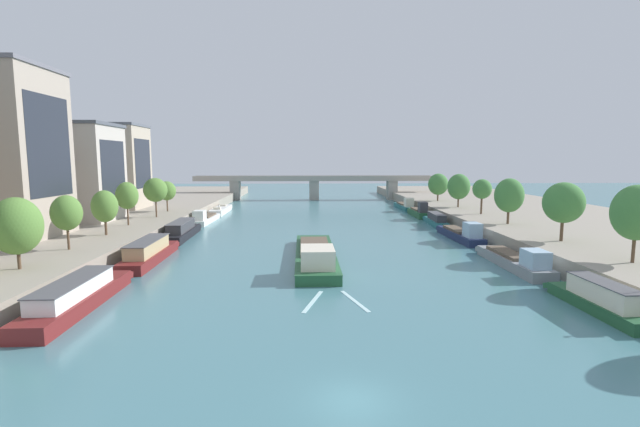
% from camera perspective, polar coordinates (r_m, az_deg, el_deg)
% --- Properties ---
extents(ground_plane, '(400.00, 400.00, 0.00)m').
position_cam_1_polar(ground_plane, '(24.46, 4.18, -22.84)').
color(ground_plane, teal).
extents(quay_left, '(36.00, 170.00, 2.30)m').
position_cam_1_polar(quay_left, '(86.25, -28.70, -1.19)').
color(quay_left, gray).
rests_on(quay_left, ground).
extents(quay_right, '(36.00, 170.00, 2.30)m').
position_cam_1_polar(quay_right, '(88.43, 27.86, -0.96)').
color(quay_right, gray).
rests_on(quay_right, ground).
extents(barge_midriver, '(4.85, 23.65, 3.11)m').
position_cam_1_polar(barge_midriver, '(52.77, -0.58, -5.29)').
color(barge_midriver, '#235633').
rests_on(barge_midriver, ground).
extents(wake_behind_barge, '(5.60, 5.90, 0.03)m').
position_cam_1_polar(wake_behind_barge, '(38.99, 1.78, -11.15)').
color(wake_behind_barge, silver).
rests_on(wake_behind_barge, ground).
extents(moored_boat_left_gap_after, '(3.16, 16.13, 2.59)m').
position_cam_1_polar(moored_boat_left_gap_after, '(41.80, -28.59, -9.23)').
color(moored_boat_left_gap_after, maroon).
rests_on(moored_boat_left_gap_after, ground).
extents(moored_boat_left_end, '(3.19, 15.41, 2.74)m').
position_cam_1_polar(moored_boat_left_end, '(56.84, -21.01, -4.64)').
color(moored_boat_left_end, maroon).
rests_on(moored_boat_left_end, ground).
extents(moored_boat_left_far, '(3.10, 14.97, 2.70)m').
position_cam_1_polar(moored_boat_left_far, '(72.13, -17.24, -2.11)').
color(moored_boat_left_far, black).
rests_on(moored_boat_left_far, ground).
extents(moored_boat_left_second, '(3.08, 13.57, 2.80)m').
position_cam_1_polar(moored_boat_left_second, '(87.99, -14.51, -0.61)').
color(moored_boat_left_second, silver).
rests_on(moored_boat_left_second, ground).
extents(moored_boat_left_downstream, '(2.82, 14.61, 2.39)m').
position_cam_1_polar(moored_boat_left_downstream, '(102.83, -12.57, 0.43)').
color(moored_boat_left_downstream, silver).
rests_on(moored_boat_left_downstream, ground).
extents(moored_boat_right_midway, '(2.48, 11.56, 2.60)m').
position_cam_1_polar(moored_boat_right_midway, '(42.42, 32.13, -9.23)').
color(moored_boat_right_midway, '#235633').
rests_on(moored_boat_right_midway, ground).
extents(moored_boat_right_second, '(2.84, 14.90, 2.93)m').
position_cam_1_polar(moored_boat_right_second, '(54.57, 23.70, -5.51)').
color(moored_boat_right_second, gray).
rests_on(moored_boat_right_second, ground).
extents(moored_boat_right_near, '(3.02, 14.65, 3.21)m').
position_cam_1_polar(moored_boat_right_near, '(70.39, 17.64, -2.49)').
color(moored_boat_right_near, '#1E284C').
rests_on(moored_boat_right_near, ground).
extents(moored_boat_right_downstream, '(2.52, 12.39, 2.30)m').
position_cam_1_polar(moored_boat_right_downstream, '(84.61, 14.61, -0.82)').
color(moored_boat_right_downstream, '#23666B').
rests_on(moored_boat_right_downstream, ground).
extents(moored_boat_right_lone, '(2.21, 11.32, 3.41)m').
position_cam_1_polar(moored_boat_right_lone, '(96.39, 12.52, 0.20)').
color(moored_boat_right_lone, '#235633').
rests_on(moored_boat_right_lone, ground).
extents(moored_boat_right_end, '(2.67, 13.62, 3.09)m').
position_cam_1_polar(moored_boat_right_end, '(109.67, 10.82, 1.00)').
color(moored_boat_right_end, '#23666B').
rests_on(moored_boat_right_end, ground).
extents(tree_left_third, '(4.31, 4.31, 6.50)m').
position_cam_1_polar(tree_left_third, '(48.06, -34.35, -1.33)').
color(tree_left_third, brown).
rests_on(tree_left_third, quay_left).
extents(tree_left_by_lamp, '(3.21, 3.21, 5.97)m').
position_cam_1_polar(tree_left_by_lamp, '(55.58, -29.69, 0.07)').
color(tree_left_by_lamp, brown).
rests_on(tree_left_by_lamp, quay_left).
extents(tree_left_midway, '(3.29, 3.29, 5.84)m').
position_cam_1_polar(tree_left_midway, '(64.02, -25.85, 0.83)').
color(tree_left_midway, brown).
rests_on(tree_left_midway, quay_left).
extents(tree_left_end_of_row, '(3.25, 3.25, 6.46)m').
position_cam_1_polar(tree_left_end_of_row, '(72.16, -23.48, 2.10)').
color(tree_left_end_of_row, brown).
rests_on(tree_left_end_of_row, quay_left).
extents(tree_left_nearest, '(3.93, 3.93, 6.66)m').
position_cam_1_polar(tree_left_nearest, '(80.38, -20.32, 2.84)').
color(tree_left_nearest, brown).
rests_on(tree_left_nearest, quay_left).
extents(tree_left_distant, '(3.38, 3.38, 5.68)m').
position_cam_1_polar(tree_left_distant, '(88.77, -19.03, 2.76)').
color(tree_left_distant, brown).
rests_on(tree_left_distant, quay_left).
extents(tree_right_second, '(4.41, 4.41, 7.47)m').
position_cam_1_polar(tree_right_second, '(51.58, 35.46, 0.08)').
color(tree_right_second, brown).
rests_on(tree_right_second, quay_right).
extents(tree_right_far, '(4.69, 4.69, 7.11)m').
position_cam_1_polar(tree_right_far, '(60.73, 28.72, 1.22)').
color(tree_right_far, brown).
rests_on(tree_right_far, quay_right).
extents(tree_right_by_lamp, '(4.31, 4.31, 6.95)m').
position_cam_1_polar(tree_right_by_lamp, '(73.30, 23.05, 2.14)').
color(tree_right_by_lamp, brown).
rests_on(tree_right_by_lamp, quay_right).
extents(tree_right_nearest, '(3.34, 3.34, 6.27)m').
position_cam_1_polar(tree_right_nearest, '(84.85, 20.04, 2.94)').
color(tree_right_nearest, brown).
rests_on(tree_right_nearest, quay_right).
extents(tree_right_end_of_row, '(4.54, 4.54, 6.82)m').
position_cam_1_polar(tree_right_end_of_row, '(95.40, 17.33, 3.30)').
color(tree_right_end_of_row, brown).
rests_on(tree_right_end_of_row, quay_right).
extents(tree_right_distant, '(4.66, 4.66, 6.43)m').
position_cam_1_polar(tree_right_distant, '(108.62, 14.89, 3.64)').
color(tree_right_distant, brown).
rests_on(tree_right_distant, quay_right).
extents(building_left_tall, '(15.71, 11.11, 15.52)m').
position_cam_1_polar(building_left_tall, '(82.23, -29.81, 4.63)').
color(building_left_tall, '#BCB2A8').
rests_on(building_left_tall, quay_left).
extents(building_left_corner, '(11.97, 10.62, 16.70)m').
position_cam_1_polar(building_left_corner, '(98.59, -24.89, 5.49)').
color(building_left_corner, '#B2A38E').
rests_on(building_left_corner, quay_left).
extents(bridge_far, '(70.77, 4.40, 7.15)m').
position_cam_1_polar(bridge_far, '(133.00, -0.77, 3.79)').
color(bridge_far, '#9E998E').
rests_on(bridge_far, ground).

